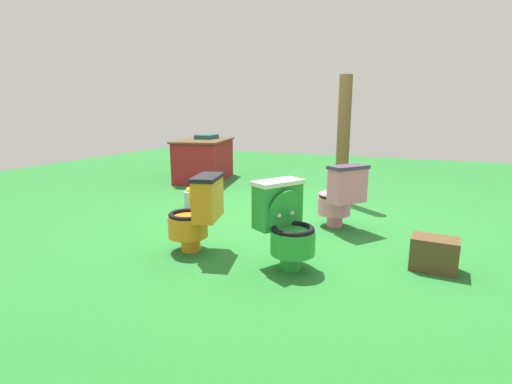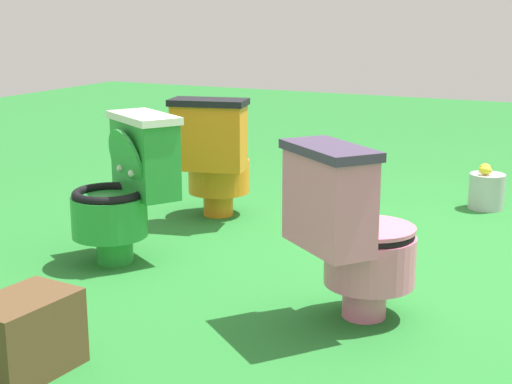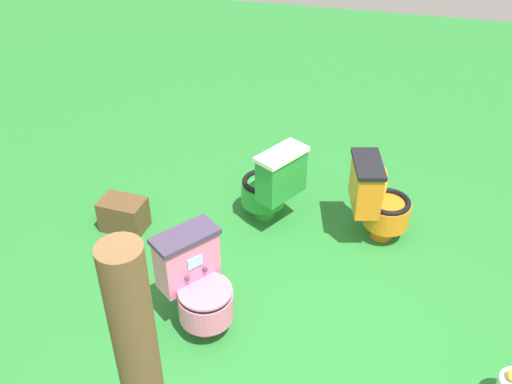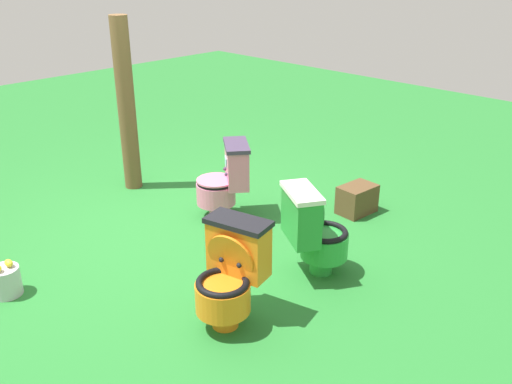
{
  "view_description": "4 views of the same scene",
  "coord_description": "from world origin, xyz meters",
  "px_view_note": "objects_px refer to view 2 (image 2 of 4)",
  "views": [
    {
      "loc": [
        -4.26,
        -1.37,
        1.29
      ],
      "look_at": [
        -0.96,
        0.01,
        0.52
      ],
      "focal_mm": 26.4,
      "sensor_mm": 36.0,
      "label": 1
    },
    {
      "loc": [
        0.81,
        -3.45,
        1.25
      ],
      "look_at": [
        -0.69,
        -0.4,
        0.41
      ],
      "focal_mm": 54.07,
      "sensor_mm": 36.0,
      "label": 2
    },
    {
      "loc": [
        2.54,
        0.39,
        3.16
      ],
      "look_at": [
        -1.25,
        -0.53,
        0.37
      ],
      "focal_mm": 41.62,
      "sensor_mm": 36.0,
      "label": 3
    },
    {
      "loc": [
        -3.72,
        2.58,
        2.35
      ],
      "look_at": [
        -0.76,
        -0.44,
        0.51
      ],
      "focal_mm": 39.09,
      "sensor_mm": 36.0,
      "label": 4
    }
  ],
  "objects_px": {
    "toilet_orange": "(214,157)",
    "toilet_green": "(126,187)",
    "toilet_pink": "(352,232)",
    "small_crate": "(24,335)",
    "lemon_bucket": "(487,190)"
  },
  "relations": [
    {
      "from": "toilet_orange",
      "to": "toilet_green",
      "type": "height_order",
      "value": "same"
    },
    {
      "from": "toilet_pink",
      "to": "small_crate",
      "type": "bearing_deg",
      "value": -94.06
    },
    {
      "from": "lemon_bucket",
      "to": "toilet_green",
      "type": "bearing_deg",
      "value": -128.19
    },
    {
      "from": "toilet_pink",
      "to": "toilet_green",
      "type": "relative_size",
      "value": 1.0
    },
    {
      "from": "toilet_green",
      "to": "toilet_pink",
      "type": "bearing_deg",
      "value": -159.29
    },
    {
      "from": "toilet_orange",
      "to": "toilet_green",
      "type": "bearing_deg",
      "value": -104.33
    },
    {
      "from": "toilet_orange",
      "to": "small_crate",
      "type": "xyz_separation_m",
      "value": [
        0.38,
        -2.03,
        -0.24
      ]
    },
    {
      "from": "toilet_orange",
      "to": "lemon_bucket",
      "type": "bearing_deg",
      "value": 20.41
    },
    {
      "from": "toilet_green",
      "to": "lemon_bucket",
      "type": "bearing_deg",
      "value": -97.16
    },
    {
      "from": "toilet_orange",
      "to": "toilet_pink",
      "type": "bearing_deg",
      "value": -54.96
    },
    {
      "from": "toilet_pink",
      "to": "small_crate",
      "type": "xyz_separation_m",
      "value": [
        -0.85,
        -0.94,
        -0.23
      ]
    },
    {
      "from": "small_crate",
      "to": "lemon_bucket",
      "type": "distance_m",
      "value": 3.15
    },
    {
      "from": "toilet_pink",
      "to": "lemon_bucket",
      "type": "bearing_deg",
      "value": 123.07
    },
    {
      "from": "small_crate",
      "to": "toilet_orange",
      "type": "bearing_deg",
      "value": 100.68
    },
    {
      "from": "small_crate",
      "to": "toilet_green",
      "type": "bearing_deg",
      "value": 108.76
    }
  ]
}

